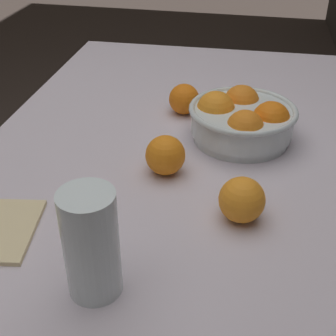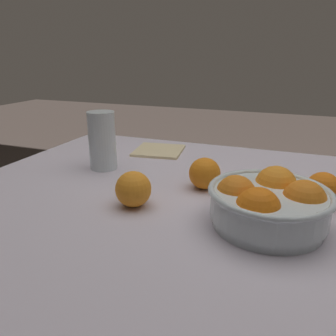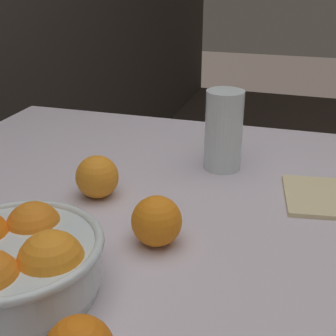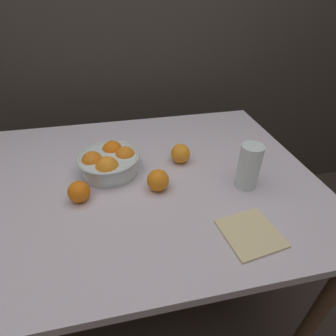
# 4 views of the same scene
# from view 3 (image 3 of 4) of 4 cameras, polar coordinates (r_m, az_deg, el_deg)

# --- Properties ---
(dining_table) EXTENTS (1.31, 0.97, 0.78)m
(dining_table) POSITION_cam_3_polar(r_m,az_deg,el_deg) (0.72, -10.03, -16.25)
(dining_table) COLOR silver
(dining_table) RESTS_ON ground_plane
(fruit_bowl) EXTENTS (0.22, 0.22, 0.10)m
(fruit_bowl) POSITION_cam_3_polar(r_m,az_deg,el_deg) (0.62, -18.16, -10.71)
(fruit_bowl) COLOR silver
(fruit_bowl) RESTS_ON dining_table
(juice_glass) EXTENTS (0.07, 0.07, 0.16)m
(juice_glass) POSITION_cam_3_polar(r_m,az_deg,el_deg) (0.93, 6.78, 4.05)
(juice_glass) COLOR #F4A314
(juice_glass) RESTS_ON dining_table
(orange_loose_near_bowl) EXTENTS (0.08, 0.08, 0.08)m
(orange_loose_near_bowl) POSITION_cam_3_polar(r_m,az_deg,el_deg) (0.69, -1.40, -6.48)
(orange_loose_near_bowl) COLOR orange
(orange_loose_near_bowl) RESTS_ON dining_table
(orange_loose_aside) EXTENTS (0.08, 0.08, 0.08)m
(orange_loose_aside) POSITION_cam_3_polar(r_m,az_deg,el_deg) (0.83, -8.63, -1.06)
(orange_loose_aside) COLOR orange
(orange_loose_aside) RESTS_ON dining_table
(napkin) EXTENTS (0.17, 0.17, 0.01)m
(napkin) POSITION_cam_3_polar(r_m,az_deg,el_deg) (0.87, 19.08, -3.39)
(napkin) COLOR beige
(napkin) RESTS_ON dining_table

